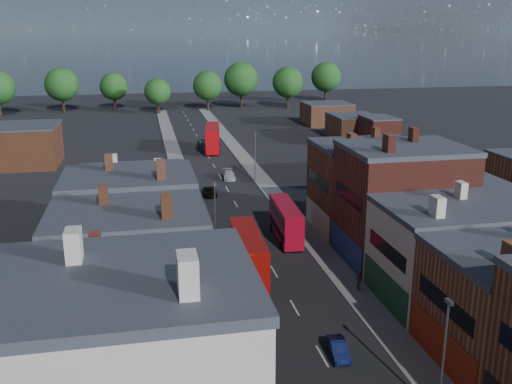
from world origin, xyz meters
name	(u,v)px	position (x,y,z in m)	size (l,w,h in m)	color
pavement_west	(189,202)	(-6.50, 50.00, 0.06)	(3.00, 200.00, 0.12)	gray
pavement_east	(277,197)	(6.50, 50.00, 0.06)	(3.00, 200.00, 0.12)	gray
terrace_west	(126,357)	(-14.00, 0.00, 6.58)	(12.00, 80.00, 13.16)	maroon
lamp_post_1	(444,350)	(5.20, 0.00, 4.70)	(0.25, 0.70, 8.12)	slate
lamp_post_2	(215,213)	(-5.20, 30.00, 4.70)	(0.25, 0.70, 8.12)	slate
lamp_post_3	(255,153)	(5.20, 60.00, 4.70)	(0.25, 0.70, 8.12)	slate
bus_0	(248,254)	(-2.82, 23.28, 2.50)	(3.04, 10.82, 4.63)	#A30D09
bus_1	(286,221)	(3.50, 33.06, 2.28)	(2.82, 9.88, 4.23)	red
bus_2	(213,138)	(1.50, 85.57, 2.76)	(4.27, 12.10, 5.12)	#B8080D
car_1	(338,349)	(1.20, 7.83, 0.59)	(1.25, 3.57, 1.18)	#121C52
car_2	(210,192)	(-3.06, 53.06, 0.60)	(2.00, 4.34, 1.21)	black
car_3	(229,175)	(1.20, 62.30, 0.68)	(1.90, 4.68, 1.36)	silver
ped_3	(359,281)	(6.84, 18.16, 1.01)	(1.05, 0.48, 1.78)	#635F55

